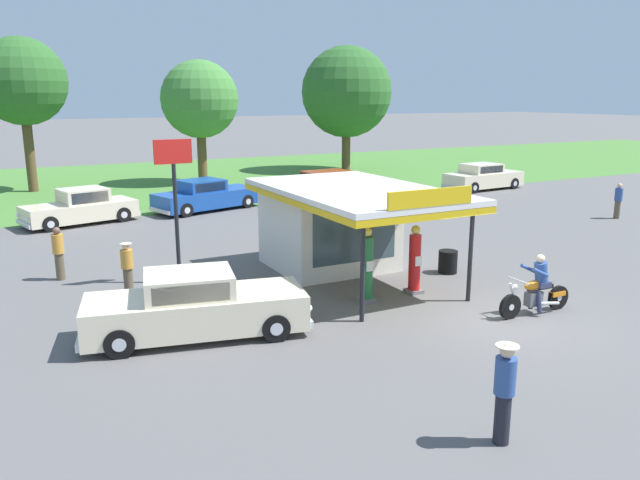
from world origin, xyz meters
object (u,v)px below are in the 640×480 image
Objects in this scene: gas_pump_nearside at (367,268)px; motorcycle_with_rider at (537,289)px; bystander_standing_back_lot at (504,390)px; spare_tire_stack at (448,262)px; roadside_pole_sign at (175,185)px; bystander_admiring_sedan at (59,252)px; featured_classic_sedan at (195,307)px; parked_car_back_row_centre_right at (81,208)px; parked_car_back_row_centre at (325,187)px; parked_car_back_row_far_right at (483,177)px; gas_pump_offside at (415,262)px; parked_car_second_row_spare at (206,196)px; bystander_chatting_near_pumps at (618,200)px; bystander_strolling_foreground at (127,267)px.

gas_pump_nearside reaches higher than motorcycle_with_rider.
bystander_standing_back_lot is 9.97m from spare_tire_stack.
roadside_pole_sign is at bearing 101.61° from bystander_standing_back_lot.
featured_classic_sedan is at bearing -69.47° from bystander_admiring_sedan.
gas_pump_nearside reaches higher than bystander_admiring_sedan.
motorcycle_with_rider is 0.45× the size of parked_car_back_row_centre_right.
parked_car_back_row_centre is at bearing 65.90° from gas_pump_nearside.
bystander_admiring_sedan is at bearing 112.54° from bystander_standing_back_lot.
gas_pump_nearside reaches higher than parked_car_back_row_far_right.
parked_car_back_row_far_right is 10.44m from parked_car_back_row_centre.
bystander_admiring_sedan is at bearing 145.52° from gas_pump_offside.
parked_car_back_row_centre_right reaches higher than parked_car_second_row_spare.
bystander_standing_back_lot is at bearing -147.12° from bystander_chatting_near_pumps.
bystander_chatting_near_pumps is 1.09× the size of bystander_strolling_foreground.
bystander_strolling_foreground is at bearing 146.81° from gas_pump_nearside.
bystander_chatting_near_pumps is at bearing 2.54° from bystander_strolling_foreground.
bystander_admiring_sedan is (-10.60, 8.93, 0.21)m from motorcycle_with_rider.
spare_tire_stack is at bearing -164.56° from bystander_chatting_near_pumps.
spare_tire_stack is (2.18, 1.19, -0.54)m from gas_pump_offside.
parked_car_back_row_centre is 3.45× the size of bystander_admiring_sedan.
bystander_chatting_near_pumps is at bearing 15.92° from gas_pump_nearside.
spare_tire_stack is (5.56, 8.25, -0.56)m from bystander_standing_back_lot.
parked_car_second_row_spare is at bearing 88.88° from gas_pump_nearside.
bystander_standing_back_lot reaches higher than motorcycle_with_rider.
roadside_pole_sign is (1.50, -10.70, 2.27)m from parked_car_back_row_centre_right.
bystander_standing_back_lot is at bearing -95.30° from parked_car_second_row_spare.
parked_car_back_row_centre is at bearing 71.18° from gas_pump_offside.
gas_pump_offside is (1.60, -0.00, -0.05)m from gas_pump_nearside.
parked_car_back_row_far_right is 9.83m from bystander_chatting_near_pumps.
roadside_pole_sign is at bearing 80.01° from featured_classic_sedan.
parked_car_back_row_centre_right is 24.16m from bystander_chatting_near_pumps.
bystander_strolling_foreground is (-22.00, -0.97, -0.06)m from bystander_chatting_near_pumps.
parked_car_back_row_centre reaches higher than featured_classic_sedan.
spare_tire_stack is at bearing 9.79° from featured_classic_sedan.
bystander_strolling_foreground is (-0.06, -11.10, 0.10)m from parked_car_back_row_centre_right.
parked_car_back_row_centre_right reaches higher than bystander_strolling_foreground.
bystander_chatting_near_pumps is 23.63m from bystander_admiring_sedan.
parked_car_back_row_centre is at bearing 42.50° from bystander_strolling_foreground.
spare_tire_stack is (-12.58, -3.47, -0.49)m from bystander_chatting_near_pumps.
gas_pump_offside is 0.36× the size of featured_classic_sedan.
featured_classic_sedan is (-8.21, 2.57, 0.05)m from motorcycle_with_rider.
bystander_standing_back_lot is at bearing -140.85° from motorcycle_with_rider.
bystander_strolling_foreground is (-0.79, 3.99, 0.08)m from featured_classic_sedan.
gas_pump_nearside is 4.43m from motorcycle_with_rider.
bystander_admiring_sedan is at bearing -100.72° from parked_car_back_row_centre_right.
bystander_chatting_near_pumps reaches higher than motorcycle_with_rider.
motorcycle_with_rider is 1.41× the size of bystander_chatting_near_pumps.
featured_classic_sedan is 4.99m from roadside_pole_sign.
parked_car_second_row_spare is 14.65m from spare_tire_stack.
spare_tire_stack is at bearing -102.00° from parked_car_back_row_centre.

